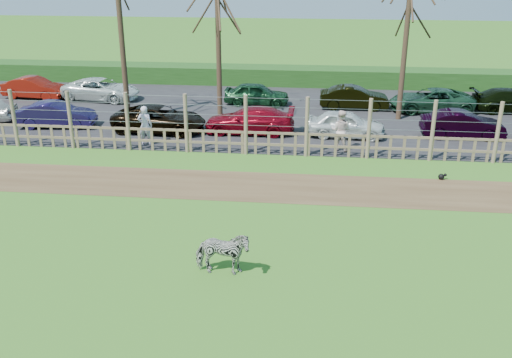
# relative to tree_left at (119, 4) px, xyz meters

# --- Properties ---
(ground) EXTENTS (120.00, 120.00, 0.00)m
(ground) POSITION_rel_tree_left_xyz_m (6.50, -12.50, -5.62)
(ground) COLOR #5A9A3A
(ground) RESTS_ON ground
(dirt_strip) EXTENTS (34.00, 2.80, 0.01)m
(dirt_strip) POSITION_rel_tree_left_xyz_m (6.50, -8.00, -5.61)
(dirt_strip) COLOR brown
(dirt_strip) RESTS_ON ground
(asphalt) EXTENTS (44.00, 13.00, 0.04)m
(asphalt) POSITION_rel_tree_left_xyz_m (6.50, 2.00, -5.60)
(asphalt) COLOR #232326
(asphalt) RESTS_ON ground
(hedge) EXTENTS (46.00, 2.00, 1.10)m
(hedge) POSITION_rel_tree_left_xyz_m (6.50, 9.00, -5.07)
(hedge) COLOR #1E4716
(hedge) RESTS_ON ground
(fence) EXTENTS (30.16, 0.16, 2.50)m
(fence) POSITION_rel_tree_left_xyz_m (6.50, -4.50, -4.81)
(fence) COLOR brown
(fence) RESTS_ON ground
(tree_left) EXTENTS (4.80, 4.80, 7.88)m
(tree_left) POSITION_rel_tree_left_xyz_m (0.00, 0.00, 0.00)
(tree_left) COLOR #3D2B1E
(tree_left) RESTS_ON ground
(tree_mid) EXTENTS (4.80, 4.80, 6.83)m
(tree_mid) POSITION_rel_tree_left_xyz_m (4.50, 1.00, -0.75)
(tree_mid) COLOR #3D2B1E
(tree_mid) RESTS_ON ground
(tree_right) EXTENTS (4.80, 4.80, 7.35)m
(tree_right) POSITION_rel_tree_left_xyz_m (13.50, 1.50, -0.37)
(tree_right) COLOR #3D2B1E
(tree_right) RESTS_ON ground
(zebra) EXTENTS (1.47, 0.68, 1.24)m
(zebra) POSITION_rel_tree_left_xyz_m (7.05, -14.06, -5.00)
(zebra) COLOR gray
(zebra) RESTS_ON ground
(visitor_a) EXTENTS (0.64, 0.44, 1.72)m
(visitor_a) POSITION_rel_tree_left_xyz_m (2.03, -3.81, -4.71)
(visitor_a) COLOR silver
(visitor_a) RESTS_ON asphalt
(visitor_b) EXTENTS (0.99, 0.86, 1.72)m
(visitor_b) POSITION_rel_tree_left_xyz_m (10.41, -3.67, -4.71)
(visitor_b) COLOR beige
(visitor_b) RESTS_ON asphalt
(crow) EXTENTS (0.31, 0.23, 0.25)m
(crow) POSITION_rel_tree_left_xyz_m (14.08, -6.60, -5.49)
(crow) COLOR black
(crow) RESTS_ON ground
(car_1) EXTENTS (3.75, 1.61, 1.20)m
(car_1) POSITION_rel_tree_left_xyz_m (-2.99, -1.62, -4.98)
(car_1) COLOR #1C1442
(car_1) RESTS_ON asphalt
(car_2) EXTENTS (4.45, 2.30, 1.20)m
(car_2) POSITION_rel_tree_left_xyz_m (2.11, -1.85, -4.98)
(car_2) COLOR black
(car_2) RESTS_ON asphalt
(car_3) EXTENTS (4.14, 1.70, 1.20)m
(car_3) POSITION_rel_tree_left_xyz_m (6.32, -1.62, -4.98)
(car_3) COLOR maroon
(car_3) RESTS_ON asphalt
(car_4) EXTENTS (3.59, 1.59, 1.20)m
(car_4) POSITION_rel_tree_left_xyz_m (10.71, -1.77, -4.98)
(car_4) COLOR white
(car_4) RESTS_ON asphalt
(car_5) EXTENTS (3.65, 1.28, 1.20)m
(car_5) POSITION_rel_tree_left_xyz_m (15.95, -1.30, -4.98)
(car_5) COLOR black
(car_5) RESTS_ON asphalt
(car_7) EXTENTS (3.76, 1.66, 1.20)m
(car_7) POSITION_rel_tree_left_xyz_m (-6.68, 3.76, -4.98)
(car_7) COLOR maroon
(car_7) RESTS_ON asphalt
(car_8) EXTENTS (4.54, 2.53, 1.20)m
(car_8) POSITION_rel_tree_left_xyz_m (-2.77, 3.80, -4.98)
(car_8) COLOR silver
(car_8) RESTS_ON asphalt
(car_10) EXTENTS (3.56, 1.51, 1.20)m
(car_10) POSITION_rel_tree_left_xyz_m (6.10, 3.62, -4.98)
(car_10) COLOR #184524
(car_10) RESTS_ON asphalt
(car_11) EXTENTS (3.64, 1.27, 1.20)m
(car_11) POSITION_rel_tree_left_xyz_m (11.37, 3.34, -4.98)
(car_11) COLOR black
(car_11) RESTS_ON asphalt
(car_12) EXTENTS (4.45, 2.31, 1.20)m
(car_12) POSITION_rel_tree_left_xyz_m (15.36, 3.15, -4.98)
(car_12) COLOR #214B2F
(car_12) RESTS_ON asphalt
(car_13) EXTENTS (4.25, 1.99, 1.20)m
(car_13) POSITION_rel_tree_left_xyz_m (19.54, 3.54, -4.98)
(car_13) COLOR black
(car_13) RESTS_ON asphalt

